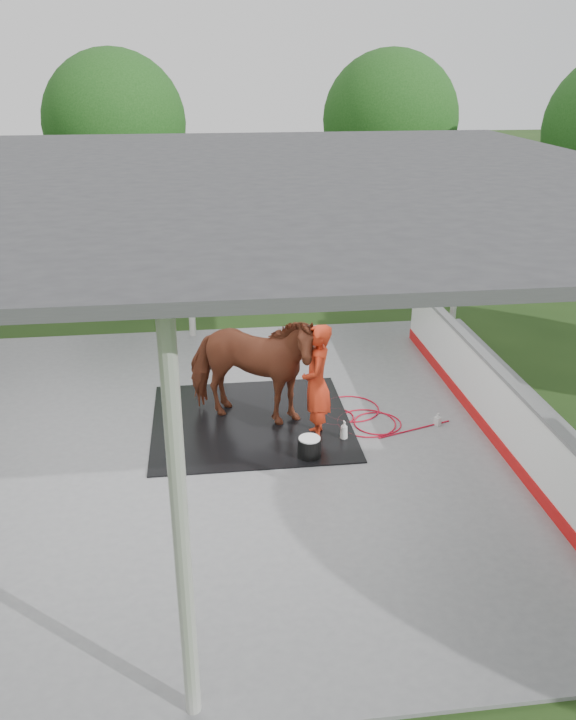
{
  "coord_description": "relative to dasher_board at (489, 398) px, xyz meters",
  "views": [
    {
      "loc": [
        0.28,
        -9.34,
        5.43
      ],
      "look_at": [
        1.49,
        0.34,
        1.25
      ],
      "focal_mm": 35.0,
      "sensor_mm": 36.0,
      "label": 1
    }
  ],
  "objects": [
    {
      "name": "concrete_slab",
      "position": [
        -4.6,
        0.0,
        -0.57
      ],
      "size": [
        12.0,
        10.0,
        0.05
      ],
      "primitive_type": "cube",
      "color": "slate",
      "rests_on": "ground"
    },
    {
      "name": "soap_bottle_b",
      "position": [
        -0.72,
        0.21,
        -0.44
      ],
      "size": [
        0.13,
        0.13,
        0.21
      ],
      "primitive_type": "imported",
      "rotation": [
        0.0,
        0.0,
        -0.94
      ],
      "color": "#338CD8",
      "rests_on": "concrete_slab"
    },
    {
      "name": "soap_bottle_a",
      "position": [
        -2.29,
        -0.06,
        -0.39
      ],
      "size": [
        0.13,
        0.13,
        0.31
      ],
      "primitive_type": "imported",
      "rotation": [
        0.0,
        0.0,
        0.12
      ],
      "color": "silver",
      "rests_on": "concrete_slab"
    },
    {
      "name": "dasher_board",
      "position": [
        0.0,
        0.0,
        0.0
      ],
      "size": [
        0.16,
        8.0,
        1.15
      ],
      "color": "red",
      "rests_on": "concrete_slab"
    },
    {
      "name": "pavilion_structure",
      "position": [
        -4.6,
        -0.0,
        3.37
      ],
      "size": [
        12.6,
        10.6,
        4.05
      ],
      "color": "beige",
      "rests_on": "ground"
    },
    {
      "name": "hose_coil",
      "position": [
        -1.9,
        0.58,
        -0.53
      ],
      "size": [
        2.1,
        1.52,
        0.02
      ],
      "color": "#B60D24",
      "rests_on": "concrete_slab"
    },
    {
      "name": "handler",
      "position": [
        -2.71,
        0.06,
        0.38
      ],
      "size": [
        0.56,
        0.75,
        1.85
      ],
      "primitive_type": "imported",
      "rotation": [
        0.0,
        0.0,
        -1.76
      ],
      "color": "red",
      "rests_on": "concrete_slab"
    },
    {
      "name": "rubber_mat",
      "position": [
        -3.67,
        0.68,
        -0.53
      ],
      "size": [
        3.15,
        2.96,
        0.02
      ],
      "primitive_type": "cube",
      "color": "black",
      "rests_on": "concrete_slab"
    },
    {
      "name": "ground",
      "position": [
        -4.6,
        0.0,
        -0.59
      ],
      "size": [
        100.0,
        100.0,
        0.0
      ],
      "primitive_type": "plane",
      "color": "#1E3814"
    },
    {
      "name": "horse",
      "position": [
        -3.67,
        0.68,
        0.42
      ],
      "size": [
        2.44,
        1.82,
        1.88
      ],
      "primitive_type": "imported",
      "rotation": [
        0.0,
        0.0,
        1.16
      ],
      "color": "brown",
      "rests_on": "rubber_mat"
    },
    {
      "name": "wash_bucket",
      "position": [
        -2.9,
        -0.52,
        -0.38
      ],
      "size": [
        0.35,
        0.35,
        0.32
      ],
      "color": "black",
      "rests_on": "concrete_slab"
    },
    {
      "name": "tree_belt",
      "position": [
        -4.3,
        0.9,
        3.2
      ],
      "size": [
        28.0,
        28.0,
        5.8
      ],
      "color": "#382314",
      "rests_on": "ground"
    }
  ]
}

